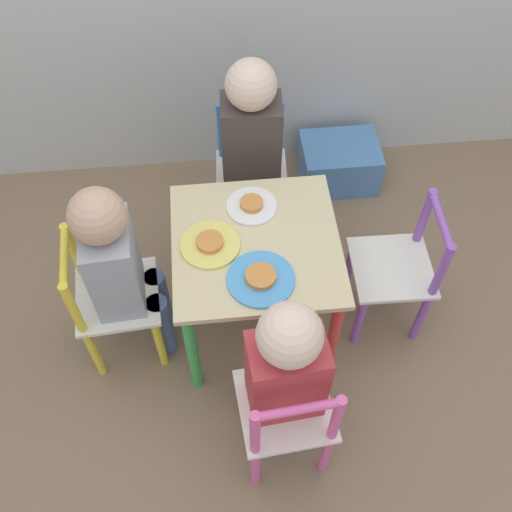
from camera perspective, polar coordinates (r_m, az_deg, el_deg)
name	(u,v)px	position (r m, az deg, el deg)	size (l,w,h in m)	color
ground_plane	(256,321)	(2.19, 0.00, -6.21)	(6.00, 6.00, 0.00)	#7F664C
kids_table	(256,259)	(1.86, 0.00, -0.25)	(0.51, 0.51, 0.48)	beige
chair_yellow	(112,301)	(1.97, -13.60, -4.18)	(0.28, 0.28, 0.54)	silver
chair_blue	(251,176)	(2.25, -0.44, 7.66)	(0.28, 0.28, 0.54)	silver
chair_pink	(287,416)	(1.75, 2.93, -15.01)	(0.28, 0.28, 0.54)	silver
chair_purple	(397,271)	(2.04, 13.30, -1.43)	(0.27, 0.27, 0.54)	silver
child_left	(120,264)	(1.81, -12.84, -0.76)	(0.22, 0.21, 0.76)	#4C608E
child_back	(252,145)	(2.06, -0.43, 10.54)	(0.21, 0.22, 0.80)	#7A6B5B
child_front	(285,368)	(1.60, 2.73, -10.63)	(0.21, 0.22, 0.75)	#38383D
plate_left	(210,244)	(1.78, -4.40, 1.15)	(0.18, 0.18, 0.03)	#EADB66
plate_back	(252,206)	(1.87, -0.42, 4.83)	(0.16, 0.16, 0.03)	white
plate_front	(261,278)	(1.71, 0.46, -2.14)	(0.20, 0.20, 0.03)	#4C9EE0
storage_bin	(339,163)	(2.57, 7.91, 8.75)	(0.32, 0.24, 0.19)	#4C7FB7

